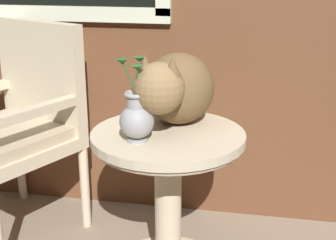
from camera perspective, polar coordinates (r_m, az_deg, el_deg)
The scene contains 4 objects.
wicker_side_table at distance 1.94m, azimuth 0.00°, elevation -6.54°, with size 0.60×0.60×0.62m.
wicker_chair at distance 2.35m, azimuth -17.27°, elevation -0.10°, with size 0.72×0.72×0.98m.
cat at distance 1.91m, azimuth 0.81°, elevation 3.71°, with size 0.33×0.64×0.31m.
pewter_vase_with_ivy at distance 1.76m, azimuth -3.70°, elevation 0.45°, with size 0.13×0.14×0.31m.
Camera 1 is at (0.56, -1.59, 1.26)m, focal length 52.21 mm.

